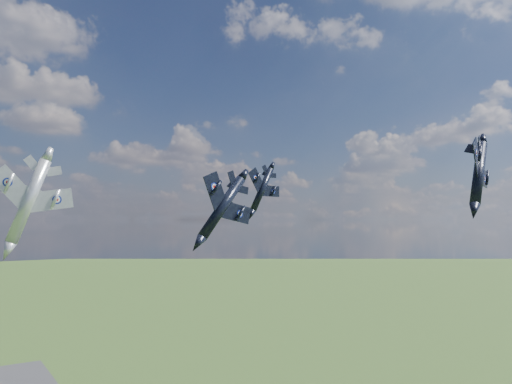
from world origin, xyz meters
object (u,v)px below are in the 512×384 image
jet_right_navy (479,173)px  jet_high_navy (262,189)px  jet_left_silver (29,201)px  jet_lead_navy (222,207)px

jet_right_navy → jet_high_navy: size_ratio=1.13×
jet_left_silver → jet_lead_navy: bearing=-8.6°
jet_high_navy → jet_right_navy: bearing=-82.0°
jet_high_navy → jet_left_silver: 48.84m
jet_right_navy → jet_left_silver: (-57.13, 26.07, -4.45)m
jet_high_navy → jet_lead_navy: bearing=-140.5°
jet_lead_navy → jet_high_navy: size_ratio=1.08×
jet_right_navy → jet_left_silver: 62.96m
jet_right_navy → jet_left_silver: bearing=133.9°
jet_right_navy → jet_lead_navy: bearing=129.6°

